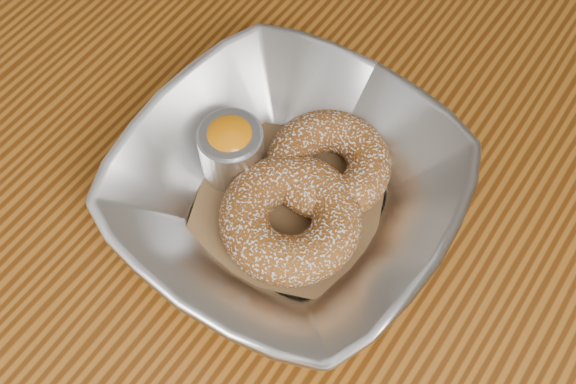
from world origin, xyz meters
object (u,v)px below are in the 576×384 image
Objects in this scene: serving_bowl at (288,191)px; donut_front at (291,219)px; ramekin at (232,149)px; donut_back at (328,164)px; table at (379,315)px.

serving_bowl reaches higher than donut_front.
donut_front is at bearing -15.80° from ramekin.
donut_back is at bearing 93.78° from donut_front.
donut_back is 0.06m from donut_front.
table is 0.16m from serving_bowl.
ramekin is (-0.06, 0.00, 0.01)m from serving_bowl.
serving_bowl reaches higher than donut_back.
serving_bowl is 0.04m from donut_back.
ramekin reaches higher than serving_bowl.
serving_bowl is 4.51× the size of ramekin.
donut_front is (0.01, -0.02, -0.00)m from serving_bowl.
serving_bowl is 0.02m from donut_front.
table is 12.21× the size of donut_back.
ramekin reaches higher than donut_back.
serving_bowl is 2.56× the size of donut_back.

